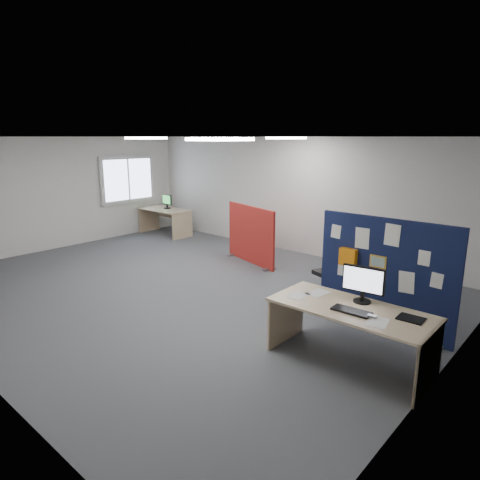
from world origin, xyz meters
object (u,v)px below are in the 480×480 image
Objects in this scene: red_divider at (251,235)px; second_desk at (166,215)px; main_desk at (352,319)px; monitor_second at (167,201)px; navy_divider at (384,275)px; monitor_main at (363,283)px; office_chair at (336,267)px.

red_divider is 3.63m from second_desk.
main_desk is at bearing -18.60° from red_divider.
red_divider is at bearing -2.51° from monitor_second.
navy_divider is at bearing -15.01° from second_desk.
second_desk is at bearing 151.83° from monitor_main.
navy_divider is 1.17m from main_desk.
monitor_main reaches higher than office_chair.
navy_divider is at bearing -8.07° from monitor_second.
monitor_main is at bearing -21.39° from second_desk.
monitor_second reaches higher than office_chair.
navy_divider is 1.10m from office_chair.
red_divider is 1.06× the size of second_desk.
monitor_second is 0.39× the size of office_chair.
office_chair is at bearing -6.44° from monitor_second.
office_chair reaches higher than second_desk.
main_desk is 7.88m from second_desk.
main_desk and second_desk have the same top height.
second_desk is (-7.14, 1.92, -0.27)m from navy_divider.
navy_divider is 0.96m from monitor_main.
main_desk is at bearing -22.80° from second_desk.
monitor_main reaches higher than main_desk.
office_chair is (6.16, -1.46, 0.07)m from second_desk.
monitor_main is 4.36m from red_divider.
red_divider is (-3.56, 1.35, -0.20)m from navy_divider.
second_desk is at bearing -174.12° from office_chair.
second_desk is at bearing -173.43° from red_divider.
monitor_main reaches higher than monitor_second.
office_chair is (6.18, -1.52, -0.32)m from monitor_second.
monitor_main is at bearing 85.02° from main_desk.
second_desk is at bearing -70.91° from monitor_second.
office_chair is at bearing 124.47° from main_desk.
main_desk is 1.18× the size of red_divider.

